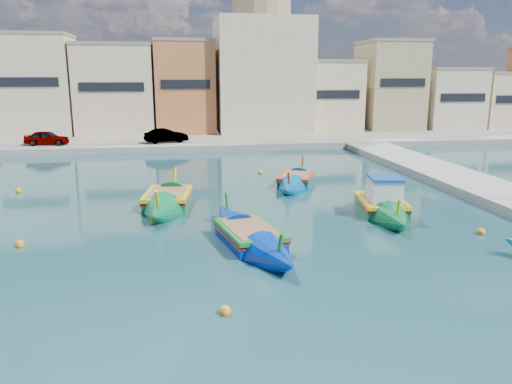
{
  "coord_description": "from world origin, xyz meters",
  "views": [
    {
      "loc": [
        0.48,
        -16.14,
        6.65
      ],
      "look_at": [
        4.0,
        6.0,
        1.4
      ],
      "focal_mm": 35.0,
      "sensor_mm": 36.0,
      "label": 1
    }
  ],
  "objects_px": {
    "luzzu_blue_cabin": "(382,206)",
    "luzzu_green": "(168,201)",
    "luzzu_blue_south": "(250,238)",
    "church_block": "(261,59)",
    "luzzu_cyan_mid": "(296,181)"
  },
  "relations": [
    {
      "from": "church_block",
      "to": "luzzu_blue_south",
      "type": "bearing_deg",
      "value": -100.3
    },
    {
      "from": "luzzu_blue_cabin",
      "to": "luzzu_green",
      "type": "bearing_deg",
      "value": 164.04
    },
    {
      "from": "luzzu_cyan_mid",
      "to": "luzzu_blue_south",
      "type": "bearing_deg",
      "value": -112.74
    },
    {
      "from": "luzzu_blue_south",
      "to": "luzzu_green",
      "type": "bearing_deg",
      "value": 116.88
    },
    {
      "from": "luzzu_green",
      "to": "luzzu_blue_cabin",
      "type": "bearing_deg",
      "value": -15.96
    },
    {
      "from": "luzzu_blue_cabin",
      "to": "luzzu_green",
      "type": "distance_m",
      "value": 10.91
    },
    {
      "from": "luzzu_blue_cabin",
      "to": "luzzu_cyan_mid",
      "type": "relative_size",
      "value": 1.05
    },
    {
      "from": "church_block",
      "to": "luzzu_cyan_mid",
      "type": "xyz_separation_m",
      "value": [
        -2.27,
        -26.46,
        -8.16
      ]
    },
    {
      "from": "luzzu_blue_cabin",
      "to": "luzzu_cyan_mid",
      "type": "xyz_separation_m",
      "value": [
        -2.65,
        7.08,
        -0.11
      ]
    },
    {
      "from": "luzzu_blue_cabin",
      "to": "luzzu_blue_south",
      "type": "height_order",
      "value": "luzzu_blue_cabin"
    },
    {
      "from": "church_block",
      "to": "luzzu_blue_south",
      "type": "height_order",
      "value": "church_block"
    },
    {
      "from": "luzzu_green",
      "to": "luzzu_blue_south",
      "type": "height_order",
      "value": "luzzu_green"
    },
    {
      "from": "church_block",
      "to": "luzzu_blue_cabin",
      "type": "bearing_deg",
      "value": -89.35
    },
    {
      "from": "luzzu_green",
      "to": "luzzu_blue_south",
      "type": "xyz_separation_m",
      "value": [
        3.35,
        -6.62,
        -0.02
      ]
    },
    {
      "from": "church_block",
      "to": "luzzu_cyan_mid",
      "type": "distance_m",
      "value": 27.79
    }
  ]
}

